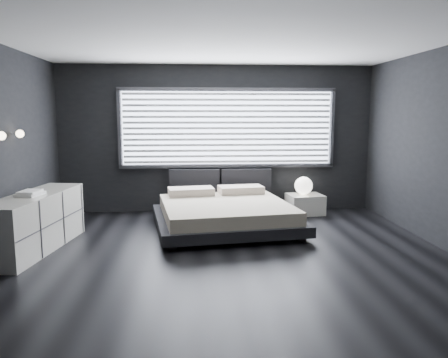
{
  "coord_description": "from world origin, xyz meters",
  "views": [
    {
      "loc": [
        -0.47,
        -5.67,
        1.87
      ],
      "look_at": [
        0.0,
        0.85,
        0.9
      ],
      "focal_mm": 35.0,
      "sensor_mm": 36.0,
      "label": 1
    }
  ],
  "objects": [
    {
      "name": "room",
      "position": [
        0.0,
        0.0,
        1.4
      ],
      "size": [
        6.04,
        6.0,
        2.8
      ],
      "color": "black",
      "rests_on": "ground"
    },
    {
      "name": "window",
      "position": [
        0.2,
        2.7,
        1.61
      ],
      "size": [
        4.14,
        0.09,
        1.52
      ],
      "color": "white",
      "rests_on": "ground"
    },
    {
      "name": "headboard",
      "position": [
        0.06,
        2.64,
        0.57
      ],
      "size": [
        1.96,
        0.16,
        0.52
      ],
      "color": "black",
      "rests_on": "ground"
    },
    {
      "name": "sconce_near",
      "position": [
        -2.88,
        0.05,
        1.6
      ],
      "size": [
        0.18,
        0.11,
        0.11
      ],
      "color": "silver",
      "rests_on": "ground"
    },
    {
      "name": "sconce_far",
      "position": [
        -2.88,
        0.65,
        1.6
      ],
      "size": [
        0.18,
        0.11,
        0.11
      ],
      "color": "silver",
      "rests_on": "ground"
    },
    {
      "name": "bed",
      "position": [
        0.05,
        1.32,
        0.27
      ],
      "size": [
        2.51,
        2.42,
        0.58
      ],
      "color": "black",
      "rests_on": "ground"
    },
    {
      "name": "nightstand",
      "position": [
        1.64,
        2.31,
        0.19
      ],
      "size": [
        0.7,
        0.6,
        0.37
      ],
      "primitive_type": "cube",
      "rotation": [
        0.0,
        0.0,
        0.12
      ],
      "color": "silver",
      "rests_on": "ground"
    },
    {
      "name": "orb_lamp",
      "position": [
        1.61,
        2.33,
        0.54
      ],
      "size": [
        0.33,
        0.33,
        0.33
      ],
      "primitive_type": "sphere",
      "color": "white",
      "rests_on": "nightstand"
    },
    {
      "name": "dresser",
      "position": [
        -2.65,
        0.39,
        0.39
      ],
      "size": [
        0.86,
        2.02,
        0.79
      ],
      "color": "silver",
      "rests_on": "ground"
    },
    {
      "name": "book_stack",
      "position": [
        -2.66,
        0.28,
        0.82
      ],
      "size": [
        0.34,
        0.4,
        0.07
      ],
      "color": "white",
      "rests_on": "dresser"
    }
  ]
}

